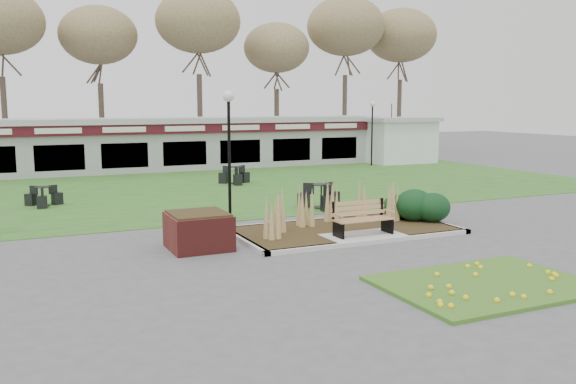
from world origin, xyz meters
name	(u,v)px	position (x,y,z in m)	size (l,w,h in m)	color
ground	(366,241)	(0.00, 0.00, 0.00)	(100.00, 100.00, 0.00)	#515154
lawn	(224,186)	(0.00, 12.00, 0.01)	(34.00, 16.00, 0.02)	#2F5A1C
flower_bed	(486,283)	(0.00, -4.60, 0.07)	(4.20, 3.00, 0.16)	#37631C
planting_bed	(379,216)	(1.27, 1.35, 0.37)	(6.75, 3.40, 1.27)	#302113
park_bench	(362,218)	(0.00, 0.25, 0.59)	(1.70, 0.66, 0.93)	tan
brick_planter	(198,231)	(-4.40, 1.00, 0.48)	(1.50, 1.50, 0.95)	maroon
food_pavilion	(178,143)	(0.00, 19.96, 1.48)	(24.60, 3.40, 2.90)	#98989B
service_hut	(398,139)	(13.50, 18.00, 1.45)	(4.40, 3.40, 2.83)	white
tree_backdrop	(145,33)	(0.00, 28.00, 8.36)	(47.24, 5.24, 10.36)	#47382B
lamp_post_mid_right	(229,128)	(-2.78, 3.20, 2.97)	(0.34, 0.34, 4.08)	black
lamp_post_far_right	(372,119)	(10.95, 17.00, 2.78)	(0.32, 0.32, 3.82)	black
bistro_set_a	(321,200)	(1.25, 5.00, 0.31)	(1.61, 1.50, 0.86)	black
bistro_set_b	(43,200)	(-7.66, 9.59, 0.26)	(1.32, 1.24, 0.71)	black
bistro_set_d	(235,178)	(0.73, 12.53, 0.28)	(1.48, 1.39, 0.80)	black
patio_umbrella	(391,137)	(12.98, 18.00, 1.63)	(2.19, 2.22, 2.57)	black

